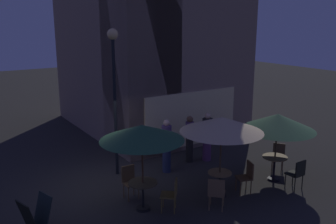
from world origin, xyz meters
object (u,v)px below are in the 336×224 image
cafe_chair_5 (278,155)px  patron_standing_1 (190,138)px  cafe_table_0 (143,189)px  patio_umbrella_2 (278,122)px  cafe_chair_1 (129,179)px  cafe_chair_0 (172,192)px  cafe_table_1 (220,179)px  patio_umbrella_1 (222,125)px  street_lamp_near_corner (114,74)px  menu_sandwich_board (36,216)px  cafe_table_2 (275,162)px  patron_standing_2 (207,137)px  cafe_chair_3 (216,191)px  patio_umbrella_0 (142,133)px  patron_standing_0 (167,146)px  cafe_chair_4 (297,172)px  cafe_chair_2 (247,175)px

cafe_chair_5 → patron_standing_1: patron_standing_1 is taller
cafe_table_0 → patron_standing_1: 3.79m
patio_umbrella_2 → cafe_chair_1: patio_umbrella_2 is taller
cafe_table_0 → cafe_chair_0: size_ratio=0.89×
cafe_chair_1 → cafe_chair_5: size_ratio=1.02×
cafe_table_1 → patio_umbrella_1: 1.63m
cafe_chair_5 → street_lamp_near_corner: bearing=-63.0°
menu_sandwich_board → cafe_table_2: menu_sandwich_board is taller
street_lamp_near_corner → cafe_table_2: (3.98, -3.17, -2.75)m
cafe_table_1 → patron_standing_2: size_ratio=0.41×
street_lamp_near_corner → patron_standing_1: size_ratio=2.78×
cafe_table_2 → cafe_chair_3: size_ratio=0.86×
patio_umbrella_2 → cafe_chair_5: size_ratio=2.50×
patio_umbrella_1 → patron_standing_1: (0.84, 2.63, -1.26)m
patio_umbrella_1 → cafe_chair_3: 1.83m
cafe_table_0 → patio_umbrella_0: 1.57m
patio_umbrella_1 → patio_umbrella_2: 2.18m
patron_standing_0 → patron_standing_2: bearing=-59.3°
menu_sandwich_board → cafe_chair_4: (7.18, -1.80, 0.09)m
patron_standing_1 → patron_standing_2: patron_standing_2 is taller
cafe_chair_2 → patron_standing_2: (0.67, 2.70, 0.32)m
street_lamp_near_corner → patron_standing_1: street_lamp_near_corner is taller
menu_sandwich_board → cafe_chair_5: 7.90m
cafe_chair_3 → patron_standing_0: (0.30, 2.92, 0.38)m
cafe_table_1 → cafe_chair_0: 1.67m
patio_umbrella_1 → patron_standing_0: bearing=98.5°
menu_sandwich_board → cafe_table_1: size_ratio=1.28×
patio_umbrella_1 → patio_umbrella_2: size_ratio=1.01×
patio_umbrella_1 → patron_standing_0: size_ratio=1.30×
cafe_chair_3 → street_lamp_near_corner: bearing=63.8°
menu_sandwich_board → patron_standing_1: bearing=0.7°
cafe_chair_3 → patron_standing_0: size_ratio=0.51×
patio_umbrella_2 → cafe_chair_0: 4.08m
cafe_chair_4 → cafe_chair_5: size_ratio=1.01×
menu_sandwich_board → patio_umbrella_0: bearing=-23.4°
cafe_chair_0 → patron_standing_2: size_ratio=0.50×
patio_umbrella_2 → cafe_chair_2: patio_umbrella_2 is taller
cafe_table_1 → cafe_chair_2: size_ratio=0.76×
cafe_table_2 → cafe_chair_0: size_ratio=0.89×
cafe_chair_3 → cafe_chair_4: (2.83, -0.37, 0.02)m
patio_umbrella_1 → cafe_chair_2: bearing=-20.3°
street_lamp_near_corner → cafe_chair_1: bearing=-104.0°
cafe_table_2 → patio_umbrella_1: bearing=176.7°
cafe_chair_0 → cafe_chair_1: bearing=-26.8°
menu_sandwich_board → cafe_table_2: size_ratio=1.17×
cafe_chair_0 → cafe_chair_4: bearing=-154.6°
cafe_chair_4 → patio_umbrella_2: bearing=-0.0°
cafe_table_0 → patron_standing_2: 4.21m
cafe_chair_0 → cafe_chair_1: 1.45m
patio_umbrella_2 → patron_standing_0: (-2.51, 2.42, -0.99)m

